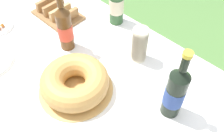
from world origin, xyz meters
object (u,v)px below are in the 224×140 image
Objects in this scene: bundt_cake at (75,82)px; bread_board at (58,13)px; cider_bottle_amber at (65,28)px; juice_bottle_red at (175,92)px; cider_bottle_green at (116,1)px; cup_stack at (140,45)px.

bundt_cake reaches higher than bread_board.
cider_bottle_amber is 0.58m from juice_bottle_red.
cider_bottle_green is at bearing 112.61° from bundt_cake.
cider_bottle_amber is 1.22× the size of bread_board.
cider_bottle_amber is at bearing 147.44° from bundt_cake.
cider_bottle_green is 1.05× the size of cider_bottle_amber.
bundt_cake is 0.52m from bread_board.
cider_bottle_green reaches higher than cider_bottle_amber.
bundt_cake is 0.34m from cup_stack.
cup_stack reaches higher than bread_board.
bread_board is (-0.26, -0.19, -0.10)m from cider_bottle_green.
juice_bottle_red is at bearing -5.18° from bread_board.
cider_bottle_green is at bearing 153.87° from juice_bottle_red.
bread_board is at bearing -173.23° from cup_stack.
cider_bottle_green is at bearing 35.88° from bread_board.
bread_board is (-0.45, 0.26, -0.03)m from bundt_cake.
bundt_cake is at bearing -67.39° from cider_bottle_green.
cider_bottle_green is (-0.26, 0.13, 0.04)m from cup_stack.
juice_bottle_red reaches higher than cup_stack.
cup_stack is at bearing 6.77° from bread_board.
cup_stack is 0.56× the size of cider_bottle_amber.
bundt_cake is 1.80× the size of cup_stack.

